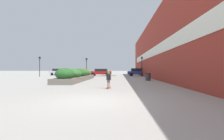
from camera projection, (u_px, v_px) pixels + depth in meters
name	position (u px, v px, depth m)	size (l,w,h in m)	color
ground_plane	(92.00, 101.00, 6.38)	(300.00, 300.00, 0.00)	#A3A099
building_wall_right	(155.00, 48.00, 21.31)	(0.67, 45.76, 8.90)	maroon
planter_box	(77.00, 75.00, 18.15)	(2.15, 10.99, 1.49)	slate
skateboard	(109.00, 88.00, 10.50)	(0.32, 0.61, 0.10)	maroon
skateboarder	(109.00, 78.00, 10.50)	(1.02, 0.31, 1.11)	tan
trash_bin	(148.00, 77.00, 18.02)	(0.63, 0.63, 0.90)	#38383D
car_leftmost	(171.00, 72.00, 33.59)	(4.66, 1.89, 1.50)	navy
car_center_left	(59.00, 72.00, 34.82)	(4.05, 2.00, 1.54)	silver
car_center_right	(101.00, 72.00, 31.23)	(4.61, 1.95, 1.49)	maroon
car_rightmost	(137.00, 72.00, 31.42)	(3.91, 2.04, 1.59)	navy
traffic_light_left	(86.00, 64.00, 27.41)	(0.28, 0.30, 3.44)	black
traffic_light_right	(142.00, 63.00, 27.32)	(0.28, 0.30, 3.69)	black
traffic_light_far_left	(40.00, 63.00, 28.38)	(0.28, 0.30, 3.77)	black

